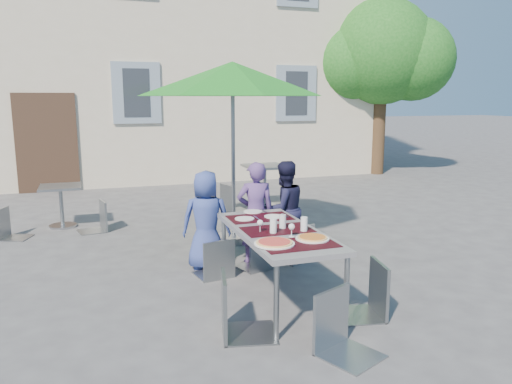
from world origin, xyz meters
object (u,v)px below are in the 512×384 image
object	(u,v)px
patio_umbrella	(233,80)
cafe_table_1	(265,177)
bg_chair_r_0	(96,198)
chair_4	(370,257)
chair_1	(259,228)
chair_3	(236,268)
child_2	(284,209)
child_1	(256,213)
pizza_near_left	(274,243)
bg_chair_l_0	(7,205)
chair_0	(216,235)
chair_2	(298,221)
pizza_near_right	(312,238)
cafe_table_0	(61,200)
chair_5	(342,286)
child_0	(206,220)
dining_table	(277,235)
bg_chair_l_1	(231,181)
bg_chair_r_1	(281,179)

from	to	relation	value
patio_umbrella	cafe_table_1	bearing A→B (deg)	59.57
bg_chair_r_0	chair_4	bearing A→B (deg)	-59.79
chair_1	chair_3	world-z (taller)	chair_3
child_2	bg_chair_r_0	xyz separation A→B (m)	(-2.34, 2.13, -0.11)
child_1	cafe_table_1	world-z (taller)	child_1
chair_1	cafe_table_1	xyz separation A→B (m)	(1.30, 3.39, 0.05)
child_2	cafe_table_1	bearing A→B (deg)	-115.56
pizza_near_left	chair_4	world-z (taller)	chair_4
chair_4	bg_chair_l_0	size ratio (longest dim) A/B	1.15
child_2	chair_0	bearing A→B (deg)	15.81
pizza_near_left	child_1	distance (m)	1.73
pizza_near_left	chair_2	size ratio (longest dim) A/B	0.41
pizza_near_right	chair_2	distance (m)	1.60
bg_chair_r_0	cafe_table_1	world-z (taller)	bg_chair_r_0
chair_3	bg_chair_r_0	bearing A→B (deg)	104.74
child_2	cafe_table_0	xyz separation A→B (m)	(-2.88, 2.57, -0.19)
chair_2	bg_chair_r_0	size ratio (longest dim) A/B	1.01
chair_5	cafe_table_0	bearing A→B (deg)	114.61
child_0	bg_chair_r_0	bearing A→B (deg)	-46.44
bg_chair_r_0	cafe_table_1	xyz separation A→B (m)	(3.14, 0.86, 0.05)
pizza_near_right	chair_3	distance (m)	0.86
pizza_near_left	chair_4	bearing A→B (deg)	-11.84
chair_2	chair_4	size ratio (longest dim) A/B	0.91
pizza_near_left	patio_umbrella	distance (m)	3.12
chair_3	chair_5	bearing A→B (deg)	-38.13
pizza_near_right	chair_1	xyz separation A→B (m)	(-0.06, 1.38, -0.24)
pizza_near_right	cafe_table_1	size ratio (longest dim) A/B	0.40
pizza_near_left	cafe_table_0	bearing A→B (deg)	114.94
dining_table	chair_5	size ratio (longest dim) A/B	1.86
pizza_near_right	bg_chair_l_0	bearing A→B (deg)	129.25
chair_4	bg_chair_l_0	xyz separation A→B (m)	(-3.68, 4.11, -0.09)
child_1	bg_chair_r_0	size ratio (longest dim) A/B	1.43
chair_1	cafe_table_1	size ratio (longest dim) A/B	1.12
chair_0	chair_2	distance (m)	1.17
chair_2	cafe_table_1	bearing A→B (deg)	77.52
chair_0	bg_chair_l_0	size ratio (longest dim) A/B	1.02
chair_4	chair_2	bearing A→B (deg)	89.77
pizza_near_left	bg_chair_r_0	distance (m)	4.24
child_2	chair_1	xyz separation A→B (m)	(-0.49, -0.41, -0.11)
chair_2	bg_chair_l_1	bearing A→B (deg)	90.35
chair_4	patio_umbrella	distance (m)	3.39
child_2	bg_chair_l_1	bearing A→B (deg)	-101.76
dining_table	chair_3	bearing A→B (deg)	-134.04
cafe_table_1	bg_chair_r_0	bearing A→B (deg)	-164.77
bg_chair_l_0	cafe_table_0	bearing A→B (deg)	32.77
pizza_near_left	child_0	xyz separation A→B (m)	(-0.26, 1.66, -0.15)
chair_3	bg_chair_r_1	size ratio (longest dim) A/B	1.20
pizza_near_right	child_1	world-z (taller)	child_1
cafe_table_0	bg_chair_r_0	world-z (taller)	bg_chair_r_0
pizza_near_left	chair_5	size ratio (longest dim) A/B	0.38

